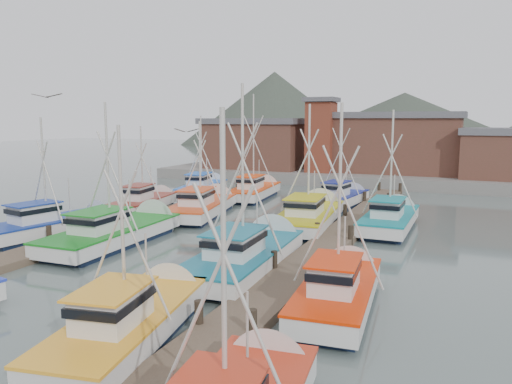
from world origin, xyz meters
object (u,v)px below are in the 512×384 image
at_px(boat_1, 136,319).
at_px(boat_4, 119,232).
at_px(boat_8, 204,206).
at_px(lookout_tower, 321,134).
at_px(boat_12, 256,190).

xyz_separation_m(boat_1, boat_4, (-8.98, 10.34, 0.00)).
xyz_separation_m(boat_1, boat_8, (-8.73, 20.06, 0.00)).
xyz_separation_m(lookout_tower, boat_1, (6.24, -43.14, -4.87)).
height_order(boat_1, boat_4, boat_4).
relative_size(lookout_tower, boat_4, 0.81).
height_order(boat_4, boat_12, boat_12).
height_order(boat_1, boat_8, boat_8).
xyz_separation_m(boat_4, boat_12, (0.55, 19.04, 0.01)).
relative_size(boat_4, boat_8, 1.02).
distance_m(boat_8, boat_12, 9.32).
bearing_deg(boat_4, boat_12, 86.37).
bearing_deg(boat_8, boat_12, 76.76).
bearing_deg(boat_8, lookout_tower, 72.43).
relative_size(boat_1, boat_12, 0.86).
relative_size(lookout_tower, boat_8, 0.83).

